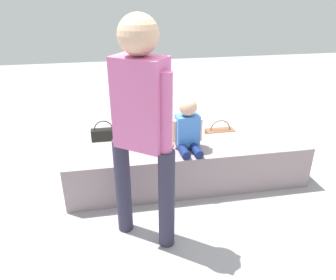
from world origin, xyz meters
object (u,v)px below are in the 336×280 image
object	(u,v)px
adult_standing	(141,118)
handbag_black_leather	(104,136)
gift_bag	(178,139)
cake_box_white	(112,157)
handbag_brown_canvas	(219,139)
water_bottle_near_gift	(176,129)
child_seated	(188,128)
cake_plate	(163,143)
party_cup_red	(238,137)

from	to	relation	value
adult_standing	handbag_black_leather	world-z (taller)	adult_standing
gift_bag	cake_box_white	bearing A→B (deg)	-166.59
handbag_brown_canvas	water_bottle_near_gift	bearing A→B (deg)	131.53
child_seated	handbag_brown_canvas	world-z (taller)	child_seated
handbag_black_leather	handbag_brown_canvas	bearing A→B (deg)	-15.92
water_bottle_near_gift	handbag_black_leather	bearing A→B (deg)	-174.08
gift_bag	handbag_brown_canvas	bearing A→B (deg)	-14.92
cake_box_white	adult_standing	bearing A→B (deg)	-79.89
cake_plate	child_seated	bearing A→B (deg)	-28.36
gift_bag	cake_box_white	distance (m)	0.81
party_cup_red	cake_box_white	bearing A→B (deg)	-170.25
party_cup_red	gift_bag	bearing A→B (deg)	-173.92
party_cup_red	handbag_black_leather	bearing A→B (deg)	174.15
party_cup_red	water_bottle_near_gift	bearing A→B (deg)	160.36
adult_standing	cake_box_white	distance (m)	1.59
child_seated	water_bottle_near_gift	xyz separation A→B (m)	(0.14, 1.18, -0.54)
cake_plate	handbag_brown_canvas	bearing A→B (deg)	36.67
water_bottle_near_gift	handbag_brown_canvas	size ratio (longest dim) A/B	0.54
gift_bag	cake_box_white	xyz separation A→B (m)	(-0.79, -0.19, -0.07)
cake_plate	gift_bag	world-z (taller)	cake_plate
cake_box_white	handbag_black_leather	distance (m)	0.46
water_bottle_near_gift	party_cup_red	size ratio (longest dim) A/B	2.20
adult_standing	handbag_brown_canvas	distance (m)	1.89
cake_box_white	cake_plate	bearing A→B (deg)	-47.11
child_seated	handbag_brown_canvas	bearing A→B (deg)	50.83
gift_bag	child_seated	bearing A→B (deg)	-96.07
child_seated	cake_box_white	xyz separation A→B (m)	(-0.70, 0.64, -0.57)
adult_standing	cake_plate	world-z (taller)	adult_standing
cake_plate	water_bottle_near_gift	size ratio (longest dim) A/B	1.10
gift_bag	cake_box_white	world-z (taller)	gift_bag
party_cup_red	handbag_brown_canvas	world-z (taller)	handbag_brown_canvas
adult_standing	water_bottle_near_gift	size ratio (longest dim) A/B	8.09
cake_plate	party_cup_red	size ratio (longest dim) A/B	2.42
adult_standing	handbag_brown_canvas	bearing A→B (deg)	51.54
gift_bag	water_bottle_near_gift	bearing A→B (deg)	81.16
handbag_black_leather	cake_plate	bearing A→B (deg)	-59.63
water_bottle_near_gift	handbag_black_leather	xyz separation A→B (m)	(-0.93, -0.10, 0.02)
adult_standing	party_cup_red	bearing A→B (deg)	48.20
adult_standing	child_seated	bearing A→B (deg)	52.37
adult_standing	handbag_brown_canvas	world-z (taller)	adult_standing
handbag_black_leather	handbag_brown_canvas	world-z (taller)	handbag_brown_canvas
gift_bag	party_cup_red	distance (m)	0.81
handbag_brown_canvas	cake_box_white	bearing A→B (deg)	-177.31
gift_bag	handbag_brown_canvas	size ratio (longest dim) A/B	0.74
cake_box_white	party_cup_red	bearing A→B (deg)	9.75
cake_plate	party_cup_red	bearing A→B (deg)	35.77
party_cup_red	cake_box_white	world-z (taller)	cake_box_white
adult_standing	cake_plate	bearing A→B (deg)	70.33
adult_standing	handbag_black_leather	xyz separation A→B (m)	(-0.31, 1.70, -0.88)
adult_standing	water_bottle_near_gift	bearing A→B (deg)	71.00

